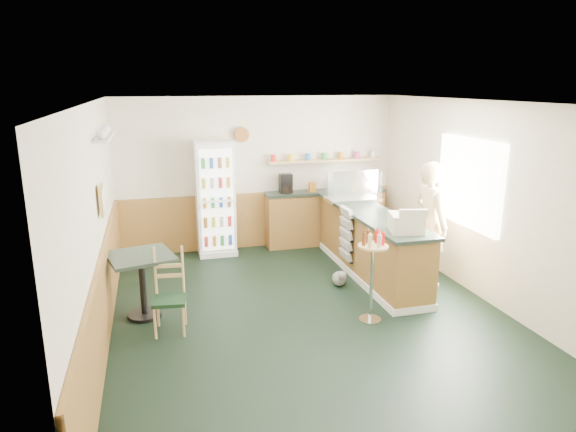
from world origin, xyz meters
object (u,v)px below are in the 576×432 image
object	(u,v)px
cafe_table	(142,273)
cafe_chair	(168,288)
condiment_stand	(372,264)
cash_register	(406,223)
drinks_fridge	(215,199)
shopkeeper	(430,224)
display_case	(353,186)

from	to	relation	value
cafe_table	cafe_chair	bearing A→B (deg)	-54.50
condiment_stand	cafe_table	xyz separation A→B (m)	(-2.76, 0.85, -0.16)
condiment_stand	cafe_table	size ratio (longest dim) A/B	1.26
cash_register	cafe_table	world-z (taller)	cash_register
cash_register	drinks_fridge	bearing A→B (deg)	142.48
condiment_stand	cafe_table	distance (m)	2.89
drinks_fridge	condiment_stand	distance (m)	3.51
cafe_chair	shopkeeper	bearing A→B (deg)	15.21
drinks_fridge	cash_register	bearing A→B (deg)	-51.79
cash_register	cafe_table	size ratio (longest dim) A/B	0.47
display_case	cash_register	bearing A→B (deg)	-90.00
shopkeeper	condiment_stand	size ratio (longest dim) A/B	1.58
drinks_fridge	shopkeeper	bearing A→B (deg)	-37.37
cash_register	cafe_chair	xyz separation A→B (m)	(-3.09, 0.02, -0.59)
condiment_stand	cafe_chair	bearing A→B (deg)	170.18
cafe_table	cafe_chair	distance (m)	0.53
drinks_fridge	display_case	xyz separation A→B (m)	(2.17, -0.88, 0.27)
condiment_stand	drinks_fridge	bearing A→B (deg)	115.82
drinks_fridge	condiment_stand	world-z (taller)	drinks_fridge
shopkeeper	cafe_table	size ratio (longest dim) A/B	2.00
drinks_fridge	shopkeeper	distance (m)	3.61
cash_register	shopkeeper	xyz separation A→B (m)	(0.70, 0.56, -0.21)
cash_register	condiment_stand	size ratio (longest dim) A/B	0.37
display_case	condiment_stand	xyz separation A→B (m)	(-0.64, -2.28, -0.51)
display_case	condiment_stand	world-z (taller)	display_case
cash_register	condiment_stand	world-z (taller)	cash_register
cash_register	shopkeeper	world-z (taller)	shopkeeper
cash_register	cafe_table	bearing A→B (deg)	-173.36
condiment_stand	cafe_chair	size ratio (longest dim) A/B	1.13
drinks_fridge	cafe_chair	size ratio (longest dim) A/B	1.93
cash_register	shopkeeper	bearing A→B (deg)	53.14
drinks_fridge	cafe_chair	bearing A→B (deg)	-108.69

